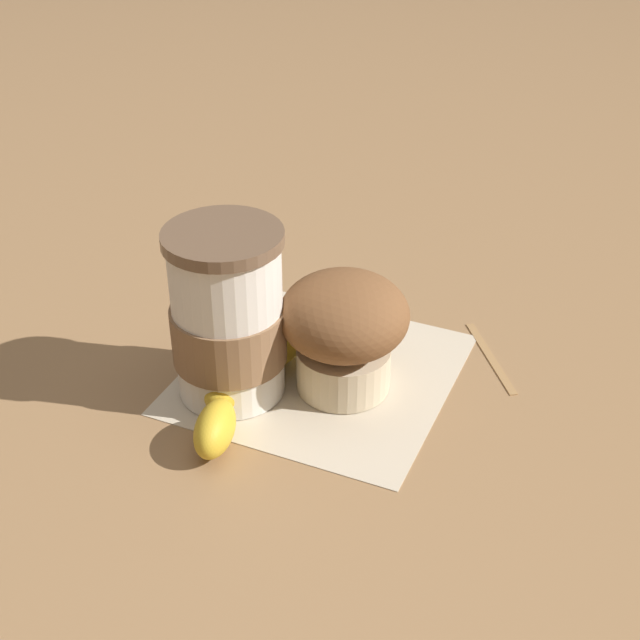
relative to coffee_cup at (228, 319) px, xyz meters
name	(u,v)px	position (x,y,z in m)	size (l,w,h in m)	color
ground_plane	(320,374)	(0.06, -0.05, -0.07)	(3.00, 3.00, 0.00)	#936D47
paper_napkin	(320,373)	(0.06, -0.05, -0.07)	(0.22, 0.22, 0.00)	beige
coffee_cup	(228,319)	(0.00, 0.00, 0.00)	(0.09, 0.09, 0.15)	silver
muffin	(344,328)	(0.05, -0.08, -0.01)	(0.11, 0.11, 0.10)	beige
banana	(262,367)	(0.02, -0.02, -0.05)	(0.23, 0.08, 0.04)	gold
wooden_stirrer	(491,357)	(0.15, -0.17, -0.07)	(0.11, 0.01, 0.00)	#9E7547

